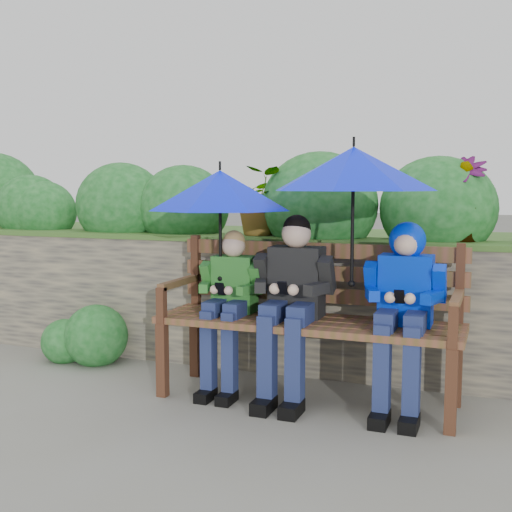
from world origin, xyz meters
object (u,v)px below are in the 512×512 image
at_px(boy_middle, 292,296).
at_px(umbrella_left, 220,190).
at_px(park_bench, 311,309).
at_px(boy_left, 229,299).
at_px(boy_right, 404,298).
at_px(umbrella_right, 353,169).

distance_m(boy_middle, umbrella_left, 0.87).
height_order(park_bench, boy_middle, boy_middle).
bearing_deg(boy_left, boy_right, 0.22).
height_order(park_bench, boy_right, boy_right).
bearing_deg(park_bench, boy_left, -170.78).
bearing_deg(boy_middle, boy_left, 178.47).
bearing_deg(boy_middle, umbrella_right, -0.63).
bearing_deg(boy_left, boy_middle, -1.53).
bearing_deg(boy_right, boy_left, -179.78).
distance_m(park_bench, umbrella_right, 0.98).
xyz_separation_m(park_bench, boy_right, (0.62, -0.09, 0.13)).
distance_m(boy_left, boy_right, 1.18).
height_order(boy_middle, boy_right, boy_middle).
relative_size(park_bench, umbrella_right, 1.96).
relative_size(park_bench, boy_right, 1.67).
relative_size(boy_right, umbrella_right, 1.17).
distance_m(boy_left, boy_middle, 0.46).
xyz_separation_m(park_bench, umbrella_left, (-0.63, -0.07, 0.79)).
distance_m(boy_left, umbrella_left, 0.74).
distance_m(boy_right, umbrella_right, 0.86).
relative_size(park_bench, boy_left, 1.80).
bearing_deg(umbrella_left, boy_left, -17.60).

